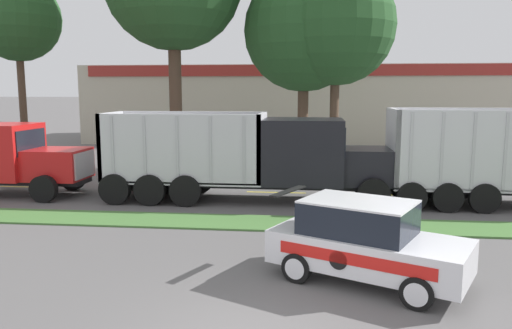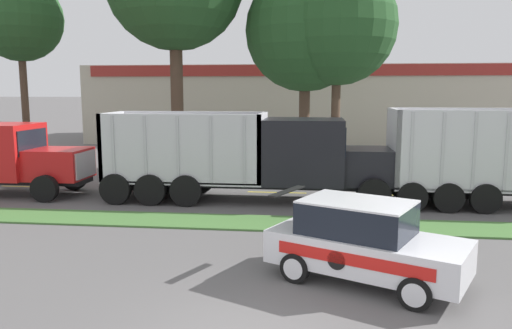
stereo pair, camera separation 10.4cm
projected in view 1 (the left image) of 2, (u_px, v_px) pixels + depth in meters
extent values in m
cube|color=#477538|center=(281.00, 223.00, 15.46)|extent=(120.00, 1.75, 0.06)
cube|color=yellow|center=(26.00, 187.00, 21.47)|extent=(2.40, 0.14, 0.01)
cube|color=yellow|center=(148.00, 190.00, 20.89)|extent=(2.40, 0.14, 0.01)
cube|color=yellow|center=(276.00, 192.00, 20.31)|extent=(2.40, 0.14, 0.01)
cube|color=yellow|center=(412.00, 195.00, 19.73)|extent=(2.40, 0.14, 0.01)
cube|color=black|center=(251.00, 183.00, 18.76)|extent=(10.87, 1.36, 0.18)
cube|color=black|center=(370.00, 166.00, 18.18)|extent=(2.05, 2.03, 1.29)
cube|color=#B7B7BC|center=(400.00, 166.00, 18.07)|extent=(0.06, 1.73, 1.09)
cube|color=black|center=(303.00, 151.00, 18.37)|extent=(2.87, 2.47, 2.34)
cube|color=black|center=(343.00, 140.00, 18.15)|extent=(0.04, 2.10, 1.05)
cylinder|color=silver|center=(259.00, 136.00, 17.65)|extent=(0.14, 0.14, 1.23)
cube|color=silver|center=(187.00, 178.00, 19.00)|extent=(5.94, 2.47, 0.12)
cube|color=silver|center=(262.00, 147.00, 18.51)|extent=(0.16, 2.47, 2.49)
cube|color=silver|center=(112.00, 145.00, 19.13)|extent=(0.16, 2.47, 2.49)
cube|color=silver|center=(178.00, 149.00, 17.68)|extent=(5.94, 0.16, 2.49)
cube|color=silver|center=(193.00, 143.00, 19.96)|extent=(5.94, 0.16, 2.49)
cube|color=#B2B2B7|center=(112.00, 149.00, 17.84)|extent=(0.10, 0.04, 2.37)
cube|color=#B2B2B7|center=(144.00, 149.00, 17.71)|extent=(0.10, 0.04, 2.37)
cube|color=#B2B2B7|center=(177.00, 150.00, 17.58)|extent=(0.10, 0.04, 2.37)
cube|color=#B2B2B7|center=(210.00, 150.00, 17.46)|extent=(0.10, 0.04, 2.37)
cube|color=#B2B2B7|center=(244.00, 150.00, 17.33)|extent=(0.10, 0.04, 2.37)
cylinder|color=black|center=(374.00, 195.00, 17.10)|extent=(1.13, 0.30, 1.13)
cylinder|color=black|center=(366.00, 182.00, 19.50)|extent=(1.13, 0.30, 1.13)
cylinder|color=black|center=(115.00, 189.00, 18.10)|extent=(1.13, 0.30, 1.13)
cylinder|color=black|center=(138.00, 178.00, 20.49)|extent=(1.13, 0.30, 1.13)
cylinder|color=black|center=(150.00, 190.00, 17.95)|extent=(1.13, 0.30, 1.13)
cylinder|color=black|center=(169.00, 178.00, 20.35)|extent=(1.13, 0.30, 1.13)
cylinder|color=black|center=(185.00, 191.00, 17.81)|extent=(1.13, 0.30, 1.13)
cylinder|color=black|center=(200.00, 179.00, 20.21)|extent=(1.13, 0.30, 1.13)
cube|color=silver|center=(490.00, 185.00, 17.92)|extent=(7.11, 2.45, 0.12)
cube|color=silver|center=(392.00, 146.00, 18.09)|extent=(0.16, 2.45, 2.72)
cube|color=silver|center=(505.00, 151.00, 16.59)|extent=(7.11, 0.16, 2.72)
cube|color=silver|center=(481.00, 144.00, 18.85)|extent=(7.11, 0.16, 2.72)
cube|color=#BCBCC1|center=(411.00, 150.00, 16.82)|extent=(0.10, 0.04, 2.59)
cube|color=#BCBCC1|center=(442.00, 151.00, 16.71)|extent=(0.10, 0.04, 2.59)
cube|color=#BCBCC1|center=(474.00, 151.00, 16.60)|extent=(0.10, 0.04, 2.59)
cube|color=#BCBCC1|center=(506.00, 152.00, 16.49)|extent=(0.10, 0.04, 2.59)
cylinder|color=black|center=(412.00, 197.00, 17.09)|extent=(1.02, 0.30, 1.02)
cylinder|color=black|center=(399.00, 184.00, 19.46)|extent=(1.02, 0.30, 1.02)
cylinder|color=black|center=(448.00, 197.00, 16.96)|extent=(1.02, 0.30, 1.02)
cylinder|color=black|center=(431.00, 184.00, 19.33)|extent=(1.02, 0.30, 1.02)
cylinder|color=black|center=(485.00, 198.00, 16.83)|extent=(1.02, 0.30, 1.02)
cylinder|color=black|center=(463.00, 185.00, 19.20)|extent=(1.02, 0.30, 1.02)
cube|color=red|center=(58.00, 164.00, 19.47)|extent=(2.14, 1.93, 1.18)
cube|color=#B7B7BC|center=(85.00, 164.00, 19.36)|extent=(0.06, 1.65, 1.00)
cube|color=black|center=(31.00, 142.00, 19.46)|extent=(0.04, 2.00, 0.96)
cylinder|color=black|center=(43.00, 189.00, 18.45)|extent=(1.01, 0.30, 1.01)
cylinder|color=black|center=(73.00, 178.00, 20.73)|extent=(1.01, 0.30, 1.01)
cube|color=white|center=(368.00, 251.00, 10.75)|extent=(4.50, 3.43, 0.72)
cube|color=black|center=(358.00, 218.00, 10.78)|extent=(2.74, 2.42, 0.68)
cube|color=white|center=(359.00, 201.00, 10.72)|extent=(2.74, 2.42, 0.04)
cube|color=black|center=(288.00, 191.00, 11.63)|extent=(0.81, 1.38, 0.03)
cube|color=red|center=(353.00, 260.00, 9.98)|extent=(2.98, 1.47, 0.25)
cylinder|color=black|center=(338.00, 260.00, 10.15)|extent=(0.36, 0.18, 0.40)
cylinder|color=black|center=(417.00, 293.00, 9.41)|extent=(0.68, 0.47, 0.66)
cylinder|color=silver|center=(416.00, 295.00, 9.32)|extent=(0.42, 0.21, 0.46)
cylinder|color=black|center=(438.00, 266.00, 10.84)|extent=(0.68, 0.47, 0.66)
cylinder|color=silver|center=(439.00, 265.00, 10.93)|extent=(0.42, 0.21, 0.46)
cylinder|color=black|center=(297.00, 268.00, 10.76)|extent=(0.68, 0.47, 0.66)
cylinder|color=silver|center=(294.00, 269.00, 10.68)|extent=(0.42, 0.21, 0.46)
cylinder|color=black|center=(329.00, 247.00, 12.20)|extent=(0.68, 0.47, 0.66)
cylinder|color=silver|center=(331.00, 246.00, 12.28)|extent=(0.42, 0.21, 0.46)
cube|color=#BCB29E|center=(312.00, 104.00, 42.12)|extent=(35.51, 12.00, 6.01)
cube|color=maroon|center=(313.00, 70.00, 35.79)|extent=(33.73, 0.10, 0.80)
cylinder|color=brown|center=(303.00, 118.00, 25.96)|extent=(0.56, 0.56, 5.42)
sphere|color=#234C23|center=(304.00, 31.00, 25.32)|extent=(6.14, 6.14, 6.14)
cylinder|color=brown|center=(334.00, 116.00, 25.14)|extent=(0.45, 0.45, 5.66)
sphere|color=#234C23|center=(336.00, 26.00, 24.49)|extent=(5.84, 5.84, 5.84)
cylinder|color=brown|center=(23.00, 106.00, 26.30)|extent=(0.38, 0.38, 6.59)
sphere|color=#234C23|center=(17.00, 18.00, 25.64)|extent=(4.39, 4.39, 4.39)
cylinder|color=brown|center=(176.00, 96.00, 25.37)|extent=(0.64, 0.64, 7.63)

